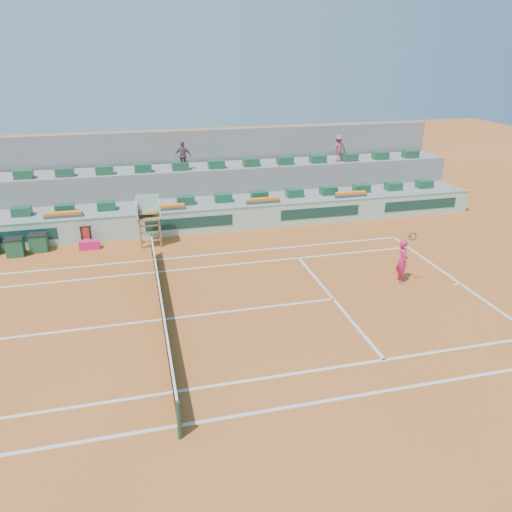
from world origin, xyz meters
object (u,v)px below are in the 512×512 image
Objects in this scene: drink_cooler_a at (39,242)px; tennis_player at (402,260)px; player_bag at (90,245)px; umpire_chair at (149,214)px.

drink_cooler_a is 0.37× the size of tennis_player.
player_bag is 0.39× the size of umpire_chair.
umpire_chair is 1.05× the size of tennis_player.
umpire_chair is 5.25m from drink_cooler_a.
umpire_chair reaches higher than tennis_player.
umpire_chair reaches higher than drink_cooler_a.
tennis_player is at bearing -28.27° from player_bag.
tennis_player reaches higher than player_bag.
player_bag is at bearing 151.73° from tennis_player.
drink_cooler_a is at bearing 172.38° from player_bag.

